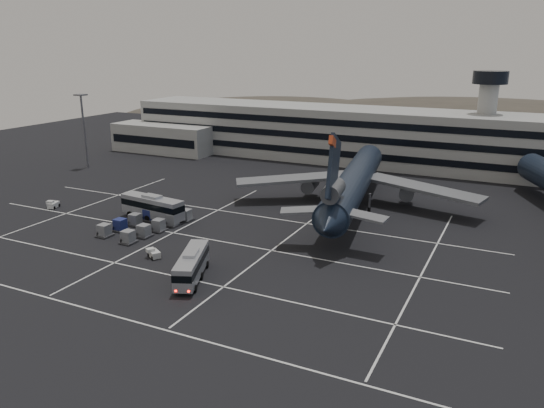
{
  "coord_description": "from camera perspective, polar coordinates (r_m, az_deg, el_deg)",
  "views": [
    {
      "loc": [
        44.55,
        -62.82,
        29.45
      ],
      "look_at": [
        8.7,
        10.98,
        5.0
      ],
      "focal_mm": 35.0,
      "sensor_mm": 36.0,
      "label": 1
    }
  ],
  "objects": [
    {
      "name": "trijet_main",
      "position": [
        99.69,
        8.8,
        2.35
      ],
      "size": [
        46.85,
        57.56,
        18.08
      ],
      "rotation": [
        0.0,
        0.0,
        0.16
      ],
      "color": "black",
      "rests_on": "ground"
    },
    {
      "name": "ground",
      "position": [
        82.45,
        -8.83,
        -4.54
      ],
      "size": [
        260.0,
        260.0,
        0.0
      ],
      "primitive_type": "plane",
      "color": "black",
      "rests_on": "ground"
    },
    {
      "name": "bus_far",
      "position": [
        95.64,
        -12.73,
        -0.23
      ],
      "size": [
        12.91,
        4.43,
        4.47
      ],
      "rotation": [
        0.0,
        0.0,
        1.45
      ],
      "color": "#97999F",
      "rests_on": "ground"
    },
    {
      "name": "uld_cluster",
      "position": [
        91.66,
        -13.31,
        -1.95
      ],
      "size": [
        9.54,
        16.54,
        2.05
      ],
      "rotation": [
        0.0,
        0.0,
        -0.13
      ],
      "color": "#2D2D30",
      "rests_on": "ground"
    },
    {
      "name": "tug_b",
      "position": [
        78.97,
        -12.54,
        -5.22
      ],
      "size": [
        2.6,
        2.32,
        1.44
      ],
      "rotation": [
        0.0,
        0.0,
        1.01
      ],
      "color": "beige",
      "rests_on": "ground"
    },
    {
      "name": "lightpole_left",
      "position": [
        140.68,
        -19.65,
        8.44
      ],
      "size": [
        2.4,
        2.4,
        18.28
      ],
      "color": "slate",
      "rests_on": "ground"
    },
    {
      "name": "bus_near",
      "position": [
        70.51,
        -8.64,
        -6.41
      ],
      "size": [
        6.43,
        11.18,
        3.89
      ],
      "rotation": [
        0.0,
        0.0,
        0.38
      ],
      "color": "#97999F",
      "rests_on": "ground"
    },
    {
      "name": "tug_a",
      "position": [
        108.63,
        -22.48,
        -0.06
      ],
      "size": [
        2.07,
        2.67,
        1.52
      ],
      "rotation": [
        0.0,
        0.0,
        0.3
      ],
      "color": "beige",
      "rests_on": "ground"
    },
    {
      "name": "hills",
      "position": [
        237.98,
        19.19,
        5.63
      ],
      "size": [
        352.0,
        180.0,
        44.0
      ],
      "color": "#38332B",
      "rests_on": "ground"
    },
    {
      "name": "lane_markings",
      "position": [
        82.5,
        -8.0,
        -4.49
      ],
      "size": [
        90.0,
        55.62,
        0.01
      ],
      "color": "silver",
      "rests_on": "ground"
    },
    {
      "name": "terminal",
      "position": [
        143.91,
        6.36,
        7.49
      ],
      "size": [
        125.0,
        26.0,
        24.0
      ],
      "color": "gray",
      "rests_on": "ground"
    }
  ]
}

